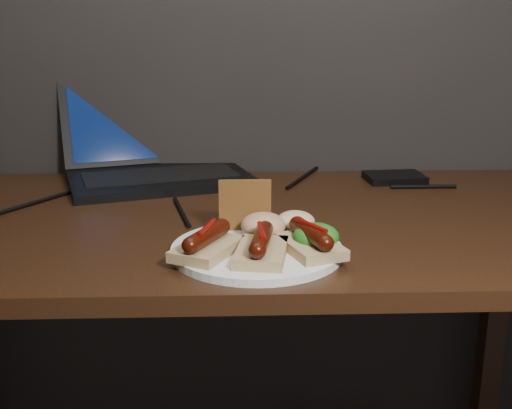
{
  "coord_description": "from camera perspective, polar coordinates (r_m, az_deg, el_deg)",
  "views": [
    {
      "loc": [
        0.01,
        0.26,
        1.1
      ],
      "look_at": [
        0.04,
        1.21,
        0.82
      ],
      "focal_mm": 45.0,
      "sensor_mm": 36.0,
      "label": 1
    }
  ],
  "objects": [
    {
      "name": "desk",
      "position": [
        1.2,
        -2.41,
        -5.08
      ],
      "size": [
        1.4,
        0.7,
        0.75
      ],
      "color": "#391E0E",
      "rests_on": "ground"
    },
    {
      "name": "laptop",
      "position": [
        1.47,
        -9.06,
        4.48
      ],
      "size": [
        0.46,
        0.43,
        0.25
      ],
      "color": "black",
      "rests_on": "desk"
    },
    {
      "name": "hard_drive",
      "position": [
        1.45,
        12.21,
        2.36
      ],
      "size": [
        0.13,
        0.1,
        0.02
      ],
      "primitive_type": "cube",
      "rotation": [
        0.0,
        0.0,
        0.09
      ],
      "color": "black",
      "rests_on": "desk"
    },
    {
      "name": "desk_cables",
      "position": [
        1.31,
        -2.27,
        1.0
      ],
      "size": [
        0.92,
        0.45,
        0.01
      ],
      "color": "black",
      "rests_on": "desk"
    },
    {
      "name": "plate",
      "position": [
        0.98,
        0.06,
        -4.08
      ],
      "size": [
        0.33,
        0.33,
        0.01
      ],
      "primitive_type": "cylinder",
      "rotation": [
        0.0,
        0.0,
        0.31
      ],
      "color": "white",
      "rests_on": "desk"
    },
    {
      "name": "bread_sausage_left",
      "position": [
        0.95,
        -4.38,
        -3.43
      ],
      "size": [
        0.11,
        0.13,
        0.04
      ],
      "color": "tan",
      "rests_on": "plate"
    },
    {
      "name": "bread_sausage_center",
      "position": [
        0.93,
        0.48,
        -3.77
      ],
      "size": [
        0.09,
        0.12,
        0.04
      ],
      "color": "tan",
      "rests_on": "plate"
    },
    {
      "name": "bread_sausage_right",
      "position": [
        0.96,
        4.87,
        -3.21
      ],
      "size": [
        0.1,
        0.13,
        0.04
      ],
      "color": "tan",
      "rests_on": "plate"
    },
    {
      "name": "crispbread",
      "position": [
        1.04,
        -0.99,
        -0.05
      ],
      "size": [
        0.09,
        0.01,
        0.08
      ],
      "primitive_type": "cube",
      "color": "brown",
      "rests_on": "plate"
    },
    {
      "name": "salad_greens",
      "position": [
        0.97,
        5.36,
        -2.83
      ],
      "size": [
        0.07,
        0.07,
        0.04
      ],
      "primitive_type": "ellipsoid",
      "color": "#165210",
      "rests_on": "plate"
    },
    {
      "name": "salsa_mound",
      "position": [
        1.01,
        0.66,
        -1.86
      ],
      "size": [
        0.07,
        0.07,
        0.04
      ],
      "primitive_type": "ellipsoid",
      "color": "#A82310",
      "rests_on": "plate"
    },
    {
      "name": "coleslaw_mound",
      "position": [
        1.04,
        3.52,
        -1.55
      ],
      "size": [
        0.06,
        0.06,
        0.04
      ],
      "primitive_type": "ellipsoid",
      "color": "beige",
      "rests_on": "plate"
    }
  ]
}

